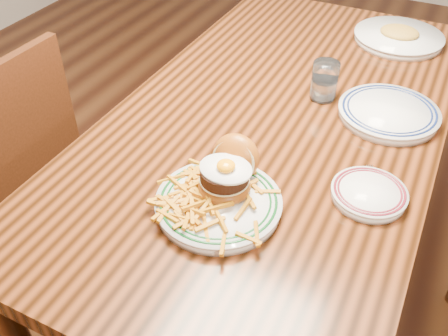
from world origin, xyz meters
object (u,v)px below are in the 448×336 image
at_px(chair_left, 7,173).
at_px(main_plate, 221,192).
at_px(table, 278,138).
at_px(side_plate, 369,193).

xyz_separation_m(chair_left, main_plate, (0.80, -0.07, 0.31)).
height_order(table, side_plate, side_plate).
bearing_deg(side_plate, table, 159.26).
bearing_deg(main_plate, side_plate, 25.62).
relative_size(chair_left, side_plate, 5.07).
bearing_deg(table, chair_left, -157.66).
bearing_deg(chair_left, side_plate, 5.86).
distance_m(table, chair_left, 0.87).
xyz_separation_m(main_plate, side_plate, (0.28, 0.16, -0.02)).
bearing_deg(main_plate, chair_left, 171.12).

